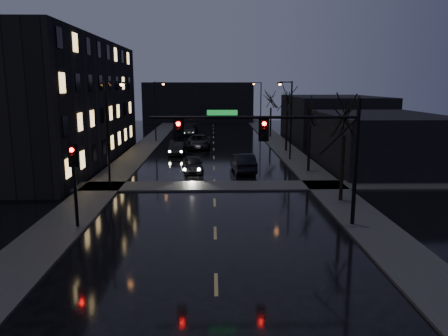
{
  "coord_description": "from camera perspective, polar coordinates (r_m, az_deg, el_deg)",
  "views": [
    {
      "loc": [
        -0.1,
        -13.94,
        7.74
      ],
      "look_at": [
        0.51,
        9.5,
        3.2
      ],
      "focal_mm": 35.0,
      "sensor_mm": 36.0,
      "label": 1
    }
  ],
  "objects": [
    {
      "name": "signal_pole_left",
      "position": [
        24.55,
        -18.99,
        -0.75
      ],
      "size": [
        0.35,
        0.41,
        4.53
      ],
      "color": "black",
      "rests_on": "ground"
    },
    {
      "name": "sidewalk_right",
      "position": [
        50.28,
        8.39,
        2.05
      ],
      "size": [
        3.0,
        140.0,
        0.12
      ],
      "primitive_type": "cube",
      "color": "#2D2D2B",
      "rests_on": "ground"
    },
    {
      "name": "streetlight_l_near",
      "position": [
        32.94,
        -14.67,
        5.43
      ],
      "size": [
        1.53,
        0.28,
        8.0
      ],
      "color": "black",
      "rests_on": "ground"
    },
    {
      "name": "tree_far",
      "position": [
        64.52,
        6.17,
        9.4
      ],
      "size": [
        3.43,
        3.43,
        7.88
      ],
      "color": "black",
      "rests_on": "ground"
    },
    {
      "name": "oncoming_car_a",
      "position": [
        38.9,
        -4.1,
        0.53
      ],
      "size": [
        2.12,
        4.39,
        1.44
      ],
      "primitive_type": "imported",
      "rotation": [
        0.0,
        0.0,
        0.1
      ],
      "color": "black",
      "rests_on": "ground"
    },
    {
      "name": "oncoming_car_d",
      "position": [
        67.27,
        -4.53,
        5.01
      ],
      "size": [
        2.62,
        5.76,
        1.64
      ],
      "primitive_type": "imported",
      "rotation": [
        0.0,
        0.0,
        -0.06
      ],
      "color": "black",
      "rests_on": "ground"
    },
    {
      "name": "tree_near",
      "position": [
        29.24,
        15.56,
        7.58
      ],
      "size": [
        3.52,
        3.52,
        8.08
      ],
      "color": "black",
      "rests_on": "ground"
    },
    {
      "name": "oncoming_car_b",
      "position": [
        48.81,
        -6.15,
        2.67
      ],
      "size": [
        1.68,
        4.66,
        1.53
      ],
      "primitive_type": "imported",
      "rotation": [
        0.0,
        0.0,
        -0.01
      ],
      "color": "black",
      "rests_on": "ground"
    },
    {
      "name": "oncoming_car_c",
      "position": [
        53.19,
        -3.31,
        3.47
      ],
      "size": [
        2.87,
        6.01,
        1.66
      ],
      "primitive_type": "imported",
      "rotation": [
        0.0,
        0.0,
        -0.02
      ],
      "color": "black",
      "rests_on": "ground"
    },
    {
      "name": "tree_mid_b",
      "position": [
        50.67,
        8.29,
        9.56
      ],
      "size": [
        3.74,
        3.74,
        8.59
      ],
      "color": "black",
      "rests_on": "ground"
    },
    {
      "name": "ground",
      "position": [
        15.94,
        -0.98,
        -18.09
      ],
      "size": [
        160.0,
        160.0,
        0.0
      ],
      "primitive_type": "plane",
      "color": "black",
      "rests_on": "ground"
    },
    {
      "name": "far_block",
      "position": [
        92.06,
        -3.33,
        8.61
      ],
      "size": [
        22.0,
        10.0,
        8.0
      ],
      "primitive_type": "cube",
      "color": "black",
      "rests_on": "ground"
    },
    {
      "name": "streetlight_l_far",
      "position": [
        59.48,
        -8.79,
        7.97
      ],
      "size": [
        1.53,
        0.28,
        8.0
      ],
      "color": "black",
      "rests_on": "ground"
    },
    {
      "name": "commercial_right_near",
      "position": [
        43.2,
        19.74,
        3.34
      ],
      "size": [
        10.0,
        14.0,
        5.0
      ],
      "primitive_type": "cube",
      "color": "black",
      "rests_on": "ground"
    },
    {
      "name": "commercial_right_far",
      "position": [
        64.43,
        14.0,
        6.41
      ],
      "size": [
        12.0,
        18.0,
        6.0
      ],
      "primitive_type": "cube",
      "color": "black",
      "rests_on": "ground"
    },
    {
      "name": "sidewalk_left",
      "position": [
        50.24,
        -11.1,
        1.96
      ],
      "size": [
        3.0,
        140.0,
        0.12
      ],
      "primitive_type": "cube",
      "color": "#2D2D2B",
      "rests_on": "ground"
    },
    {
      "name": "tree_mid_a",
      "position": [
        38.93,
        11.24,
        7.93
      ],
      "size": [
        3.3,
        3.3,
        7.58
      ],
      "color": "black",
      "rests_on": "ground"
    },
    {
      "name": "apartment_block",
      "position": [
        46.93,
        -22.16,
        8.03
      ],
      "size": [
        12.0,
        30.0,
        12.0
      ],
      "primitive_type": "cube",
      "color": "black",
      "rests_on": "ground"
    },
    {
      "name": "lead_car",
      "position": [
        38.8,
        2.51,
        0.7
      ],
      "size": [
        2.16,
        5.2,
        1.67
      ],
      "primitive_type": "imported",
      "rotation": [
        0.0,
        0.0,
        3.22
      ],
      "color": "black",
      "rests_on": "ground"
    },
    {
      "name": "sidewalk_cross",
      "position": [
        33.33,
        -1.27,
        -2.37
      ],
      "size": [
        40.0,
        3.0,
        0.12
      ],
      "primitive_type": "cube",
      "color": "#2D2D2B",
      "rests_on": "ground"
    },
    {
      "name": "streetlight_r_far",
      "position": [
        72.41,
        4.66,
        8.57
      ],
      "size": [
        1.53,
        0.28,
        8.0
      ],
      "color": "black",
      "rests_on": "ground"
    },
    {
      "name": "streetlight_r_mid",
      "position": [
        44.7,
        8.48,
        7.03
      ],
      "size": [
        1.53,
        0.28,
        8.0
      ],
      "color": "black",
      "rests_on": "ground"
    },
    {
      "name": "signal_mast",
      "position": [
        23.45,
        8.24,
        3.81
      ],
      "size": [
        11.11,
        0.41,
        7.0
      ],
      "color": "black",
      "rests_on": "ground"
    }
  ]
}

